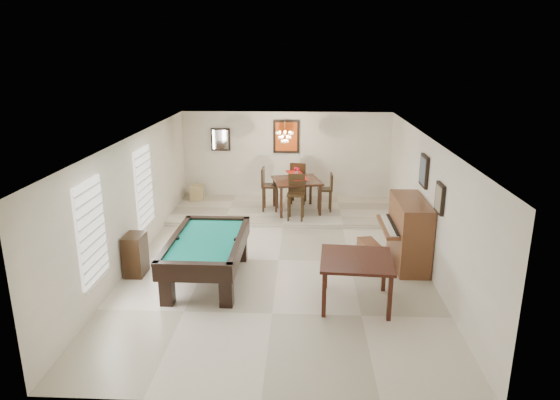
# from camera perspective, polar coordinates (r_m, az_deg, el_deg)

# --- Properties ---
(ground_plane) EXTENTS (6.00, 9.00, 0.02)m
(ground_plane) POSITION_cam_1_polar(r_m,az_deg,el_deg) (10.63, -0.15, -6.93)
(ground_plane) COLOR beige
(wall_back) EXTENTS (6.00, 0.04, 2.60)m
(wall_back) POSITION_cam_1_polar(r_m,az_deg,el_deg) (14.54, 0.72, 4.96)
(wall_back) COLOR silver
(wall_back) RESTS_ON ground_plane
(wall_front) EXTENTS (6.00, 0.04, 2.60)m
(wall_front) POSITION_cam_1_polar(r_m,az_deg,el_deg) (6.02, -2.33, -12.58)
(wall_front) COLOR silver
(wall_front) RESTS_ON ground_plane
(wall_left) EXTENTS (0.04, 9.00, 2.60)m
(wall_left) POSITION_cam_1_polar(r_m,az_deg,el_deg) (10.75, -16.34, 0.07)
(wall_left) COLOR silver
(wall_left) RESTS_ON ground_plane
(wall_right) EXTENTS (0.04, 9.00, 2.60)m
(wall_right) POSITION_cam_1_polar(r_m,az_deg,el_deg) (10.47, 16.46, -0.37)
(wall_right) COLOR silver
(wall_right) RESTS_ON ground_plane
(ceiling) EXTENTS (6.00, 9.00, 0.04)m
(ceiling) POSITION_cam_1_polar(r_m,az_deg,el_deg) (9.88, -0.16, 7.08)
(ceiling) COLOR white
(ceiling) RESTS_ON wall_back
(dining_step) EXTENTS (6.00, 2.50, 0.12)m
(dining_step) POSITION_cam_1_polar(r_m,az_deg,el_deg) (13.65, 0.52, -1.21)
(dining_step) COLOR beige
(dining_step) RESTS_ON ground_plane
(window_left_front) EXTENTS (0.06, 1.00, 1.70)m
(window_left_front) POSITION_cam_1_polar(r_m,az_deg,el_deg) (8.76, -20.75, -3.40)
(window_left_front) COLOR white
(window_left_front) RESTS_ON wall_left
(window_left_rear) EXTENTS (0.06, 1.00, 1.70)m
(window_left_rear) POSITION_cam_1_polar(r_m,az_deg,el_deg) (11.26, -15.28, 1.42)
(window_left_rear) COLOR white
(window_left_rear) RESTS_ON wall_left
(pool_table) EXTENTS (1.37, 2.50, 0.83)m
(pool_table) POSITION_cam_1_polar(r_m,az_deg,el_deg) (9.69, -8.30, -6.80)
(pool_table) COLOR black
(pool_table) RESTS_ON ground_plane
(square_table) EXTENTS (1.30, 1.30, 0.84)m
(square_table) POSITION_cam_1_polar(r_m,az_deg,el_deg) (8.84, 8.64, -9.14)
(square_table) COLOR black
(square_table) RESTS_ON ground_plane
(upright_piano) EXTENTS (0.92, 1.65, 1.37)m
(upright_piano) POSITION_cam_1_polar(r_m,az_deg,el_deg) (10.53, 13.68, -3.58)
(upright_piano) COLOR brown
(upright_piano) RESTS_ON ground_plane
(piano_bench) EXTENTS (0.50, 0.87, 0.46)m
(piano_bench) POSITION_cam_1_polar(r_m,az_deg,el_deg) (10.53, 10.30, -6.06)
(piano_bench) COLOR brown
(piano_bench) RESTS_ON ground_plane
(apothecary_chest) EXTENTS (0.37, 0.55, 0.82)m
(apothecary_chest) POSITION_cam_1_polar(r_m,az_deg,el_deg) (10.25, -16.20, -6.00)
(apothecary_chest) COLOR black
(apothecary_chest) RESTS_ON ground_plane
(dining_table) EXTENTS (1.43, 1.43, 0.98)m
(dining_table) POSITION_cam_1_polar(r_m,az_deg,el_deg) (13.31, 1.91, 0.79)
(dining_table) COLOR black
(dining_table) RESTS_ON dining_step
(flower_vase) EXTENTS (0.16, 0.16, 0.23)m
(flower_vase) POSITION_cam_1_polar(r_m,az_deg,el_deg) (13.16, 1.93, 3.32)
(flower_vase) COLOR #B10F1E
(flower_vase) RESTS_ON dining_table
(dining_chair_south) EXTENTS (0.46, 0.46, 1.15)m
(dining_chair_south) POSITION_cam_1_polar(r_m,az_deg,el_deg) (12.60, 1.82, 0.27)
(dining_chair_south) COLOR black
(dining_chair_south) RESTS_ON dining_step
(dining_chair_north) EXTENTS (0.49, 0.49, 1.18)m
(dining_chair_north) POSITION_cam_1_polar(r_m,az_deg,el_deg) (14.02, 2.14, 2.03)
(dining_chair_north) COLOR black
(dining_chair_north) RESTS_ON dining_step
(dining_chair_west) EXTENTS (0.45, 0.45, 1.17)m
(dining_chair_west) POSITION_cam_1_polar(r_m,az_deg,el_deg) (13.34, -1.12, 1.24)
(dining_chair_west) COLOR black
(dining_chair_west) RESTS_ON dining_step
(dining_chair_east) EXTENTS (0.39, 0.39, 1.02)m
(dining_chair_east) POSITION_cam_1_polar(r_m,az_deg,el_deg) (13.36, 5.13, 0.89)
(dining_chair_east) COLOR black
(dining_chair_east) RESTS_ON dining_step
(corner_bench) EXTENTS (0.40, 0.49, 0.41)m
(corner_bench) POSITION_cam_1_polar(r_m,az_deg,el_deg) (14.63, -9.48, 0.87)
(corner_bench) COLOR tan
(corner_bench) RESTS_ON dining_step
(chandelier) EXTENTS (0.44, 0.44, 0.60)m
(chandelier) POSITION_cam_1_polar(r_m,az_deg,el_deg) (13.10, 0.54, 7.67)
(chandelier) COLOR #FFE5B2
(chandelier) RESTS_ON ceiling
(back_painting) EXTENTS (0.75, 0.06, 0.95)m
(back_painting) POSITION_cam_1_polar(r_m,az_deg,el_deg) (14.39, 0.73, 7.26)
(back_painting) COLOR #D84C14
(back_painting) RESTS_ON wall_back
(back_mirror) EXTENTS (0.55, 0.06, 0.65)m
(back_mirror) POSITION_cam_1_polar(r_m,az_deg,el_deg) (14.60, -6.80, 6.88)
(back_mirror) COLOR white
(back_mirror) RESTS_ON wall_back
(right_picture_upper) EXTENTS (0.06, 0.55, 0.65)m
(right_picture_upper) POSITION_cam_1_polar(r_m,az_deg,el_deg) (10.60, 16.15, 3.21)
(right_picture_upper) COLOR slate
(right_picture_upper) RESTS_ON wall_right
(right_picture_lower) EXTENTS (0.06, 0.45, 0.55)m
(right_picture_lower) POSITION_cam_1_polar(r_m,az_deg,el_deg) (9.43, 17.80, 0.19)
(right_picture_lower) COLOR gray
(right_picture_lower) RESTS_ON wall_right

